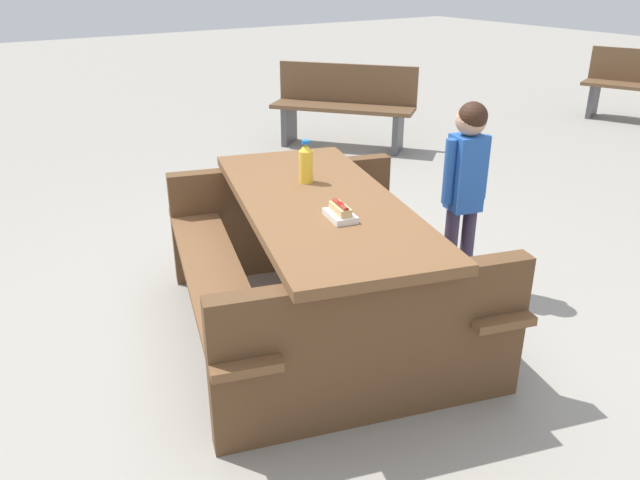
# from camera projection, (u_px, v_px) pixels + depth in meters

# --- Properties ---
(ground_plane) EXTENTS (30.00, 30.00, 0.00)m
(ground_plane) POSITION_uv_depth(u_px,v_px,m) (320.00, 327.00, 3.49)
(ground_plane) COLOR gray
(ground_plane) RESTS_ON ground
(picnic_table) EXTENTS (2.12, 1.85, 0.75)m
(picnic_table) POSITION_uv_depth(u_px,v_px,m) (320.00, 254.00, 3.30)
(picnic_table) COLOR brown
(picnic_table) RESTS_ON ground
(soda_bottle) EXTENTS (0.08, 0.08, 0.23)m
(soda_bottle) POSITION_uv_depth(u_px,v_px,m) (306.00, 163.00, 3.38)
(soda_bottle) COLOR yellow
(soda_bottle) RESTS_ON picnic_table
(hotdog_tray) EXTENTS (0.20, 0.14, 0.08)m
(hotdog_tray) POSITION_uv_depth(u_px,v_px,m) (340.00, 212.00, 2.93)
(hotdog_tray) COLOR white
(hotdog_tray) RESTS_ON picnic_table
(child_in_coat) EXTENTS (0.20, 0.28, 1.15)m
(child_in_coat) POSITION_uv_depth(u_px,v_px,m) (466.00, 174.00, 3.60)
(child_in_coat) COLOR #3F334C
(child_in_coat) RESTS_ON ground
(park_bench_near) EXTENTS (1.41, 1.27, 0.85)m
(park_bench_near) POSITION_uv_depth(u_px,v_px,m) (344.00, 104.00, 6.69)
(park_bench_near) COLOR brown
(park_bench_near) RESTS_ON ground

